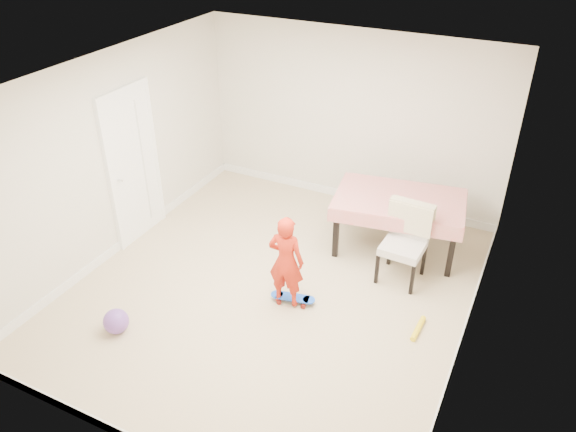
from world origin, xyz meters
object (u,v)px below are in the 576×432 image
at_px(dining_table, 397,223).
at_px(skateboard, 293,299).
at_px(balloon, 116,321).
at_px(dining_chair, 403,245).
at_px(child, 286,264).

relative_size(dining_table, skateboard, 3.08).
xyz_separation_m(dining_table, balloon, (-2.26, -2.93, -0.25)).
bearing_deg(dining_chair, balloon, -134.72).
distance_m(dining_table, skateboard, 1.82).
relative_size(dining_table, balloon, 5.86).
height_order(dining_chair, balloon, dining_chair).
bearing_deg(skateboard, child, -148.41).
height_order(skateboard, balloon, balloon).
height_order(dining_table, balloon, dining_table).
bearing_deg(dining_table, dining_chair, -76.88).
bearing_deg(dining_table, skateboard, -123.31).
height_order(dining_table, child, child).
bearing_deg(balloon, dining_table, 52.30).
relative_size(dining_chair, skateboard, 1.88).
bearing_deg(dining_table, balloon, -136.59).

